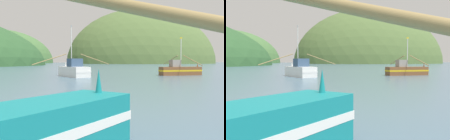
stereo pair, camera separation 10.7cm
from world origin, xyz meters
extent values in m
ellipsoid|color=#516B38|center=(71.86, 205.24, 0.00)|extent=(121.63, 97.30, 87.51)
ellipsoid|color=#47703D|center=(-43.46, 257.64, 0.00)|extent=(94.54, 75.63, 59.99)
cube|color=white|center=(-4.84, 47.08, 0.72)|extent=(3.95, 6.67, 1.43)
cube|color=white|center=(-4.84, 47.08, 0.79)|extent=(3.99, 6.74, 0.26)
cone|color=white|center=(-5.69, 49.85, 1.78)|extent=(0.25, 0.25, 0.70)
cube|color=#334C6B|center=(-4.73, 46.72, 2.01)|extent=(2.18, 2.10, 1.15)
cylinder|color=silver|center=(-5.06, 47.80, 4.31)|extent=(0.12, 0.12, 5.76)
cube|color=white|center=(-5.06, 47.80, 7.31)|extent=(0.13, 0.35, 0.20)
cylinder|color=#997F4C|center=(-8.20, 46.05, 2.48)|extent=(4.68, 1.53, 1.61)
cylinder|color=#997F4C|center=(-1.48, 48.11, 2.48)|extent=(4.68, 1.53, 1.61)
cone|color=#147F84|center=(-8.00, 17.81, 1.72)|extent=(0.28, 0.28, 0.70)
cylinder|color=#997F4C|center=(-8.42, 12.11, 2.58)|extent=(4.27, 5.06, 1.94)
cube|color=brown|center=(11.70, 46.00, 0.66)|extent=(6.65, 1.78, 1.32)
cube|color=gold|center=(11.70, 46.00, 0.73)|extent=(6.72, 1.79, 0.24)
cone|color=brown|center=(14.75, 45.97, 1.67)|extent=(0.20, 0.20, 0.70)
cube|color=gray|center=(10.76, 46.02, 1.87)|extent=(1.45, 1.24, 1.10)
cylinder|color=silver|center=(11.78, 46.00, 3.51)|extent=(0.12, 0.12, 4.38)
cube|color=gold|center=(11.78, 46.00, 5.82)|extent=(0.36, 0.03, 0.20)
cylinder|color=#997F4C|center=(11.74, 49.27, 2.36)|extent=(0.18, 4.87, 1.59)
cylinder|color=#997F4C|center=(11.65, 42.74, 2.36)|extent=(0.18, 4.87, 1.59)
camera|label=1|loc=(-9.69, 10.51, 2.31)|focal=41.03mm
camera|label=2|loc=(-9.59, 10.48, 2.31)|focal=41.03mm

